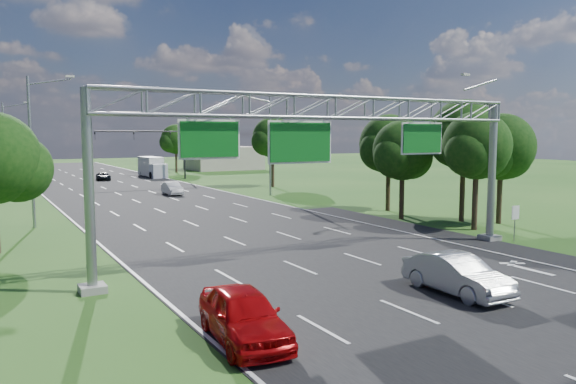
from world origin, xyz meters
TOP-DOWN VIEW (x-y plane):
  - ground at (0.00, 30.00)m, footprint 220.00×220.00m
  - road at (0.00, 30.00)m, footprint 18.00×180.00m
  - road_flare at (10.20, 14.00)m, footprint 3.00×30.00m
  - sign_gantry at (0.33, 12.00)m, footprint 23.50×1.00m
  - regulatory_sign at (12.40, 10.98)m, footprint 0.60×0.08m
  - traffic_signal at (7.48, 65.00)m, footprint 12.21×0.24m
  - streetlight_l_near at (-11.30, 30.00)m, footprint 2.97×0.22m
  - streetlight_l_far at (-11.30, 65.00)m, footprint 2.97×0.22m
  - streetlight_r_mid at (11.30, 40.00)m, footprint 2.97×0.22m
  - tree_cluster_right at (14.80, 19.19)m, footprint 9.91×14.60m
  - tree_verge_rd at (16.08, 48.04)m, footprint 5.76×4.80m
  - tree_verge_re at (14.08, 78.04)m, footprint 5.76×4.80m
  - building_right at (24.00, 82.00)m, footprint 12.00×9.00m
  - red_coupe at (-8.00, 4.31)m, footprint 2.44×4.93m
  - silver_sedan at (1.39, 4.83)m, footprint 1.70×4.71m
  - car_queue_b at (0.44, 67.93)m, footprint 2.29×4.08m
  - car_queue_c at (-8.00, 66.25)m, footprint 1.96×4.59m
  - car_queue_d at (2.89, 45.37)m, footprint 1.56×4.04m
  - box_truck at (8.00, 70.78)m, footprint 2.46×7.74m

SIDE VIEW (x-z plane):
  - ground at x=0.00m, z-range 0.00..0.00m
  - road at x=0.00m, z-range -0.01..0.01m
  - road_flare at x=10.20m, z-range -0.01..0.01m
  - car_queue_b at x=0.44m, z-range 0.00..1.08m
  - car_queue_d at x=2.89m, z-range 0.00..1.31m
  - car_queue_c at x=-8.00m, z-range 0.00..1.54m
  - silver_sedan at x=1.39m, z-range 0.00..1.55m
  - red_coupe at x=-8.00m, z-range 0.00..1.62m
  - box_truck at x=8.00m, z-range -0.06..2.84m
  - regulatory_sign at x=12.40m, z-range 0.46..2.56m
  - building_right at x=24.00m, z-range 0.00..4.00m
  - traffic_signal at x=7.48m, z-range 1.67..8.67m
  - tree_verge_re at x=14.08m, z-range 1.28..9.12m
  - tree_cluster_right at x=14.80m, z-range 0.97..9.65m
  - streetlight_l_near at x=-11.30m, z-range 0.50..10.66m
  - streetlight_l_far at x=-11.30m, z-range 0.50..10.66m
  - streetlight_r_mid at x=11.30m, z-range 0.50..10.66m
  - tree_verge_rd at x=16.08m, z-range 1.49..9.77m
  - sign_gantry at x=0.33m, z-range 2.11..11.67m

